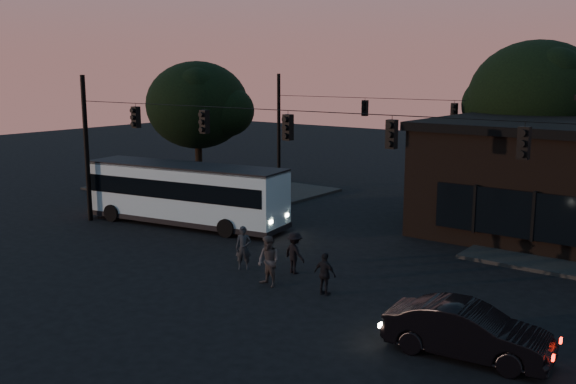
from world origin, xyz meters
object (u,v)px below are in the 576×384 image
Objects in this scene: car at (467,331)px; pedestrian_c at (325,274)px; bus at (185,191)px; pedestrian_a at (244,248)px; pedestrian_d at (295,253)px; pedestrian_b at (268,261)px.

car is 6.08m from pedestrian_c.
bus is 12.36m from pedestrian_c.
pedestrian_c is (-5.84, 1.71, 0.03)m from car.
bus is 6.48× the size of pedestrian_a.
pedestrian_c is at bearing -30.63° from bus.
bus reaches higher than pedestrian_d.
bus is at bearing 164.04° from pedestrian_b.
pedestrian_c reaches higher than car.
bus is at bearing -17.66° from pedestrian_c.
pedestrian_a reaches higher than pedestrian_d.
car is 8.70m from pedestrian_d.
car is at bearing -29.17° from bus.
pedestrian_c is 2.67m from pedestrian_d.
pedestrian_d is (9.21, -3.04, -0.92)m from bus.
pedestrian_a is (-10.04, 2.23, 0.13)m from car.
car is 2.93× the size of pedestrian_c.
pedestrian_c is (11.52, -4.37, -0.96)m from bus.
pedestrian_d is (-8.15, 3.05, 0.07)m from car.
car is at bearing -47.01° from pedestrian_a.
pedestrian_a reaches higher than pedestrian_c.
pedestrian_b is (9.36, -4.83, -0.80)m from bus.
pedestrian_a is at bearing 165.99° from pedestrian_b.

